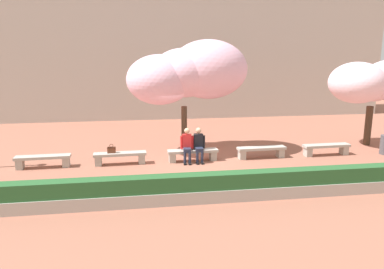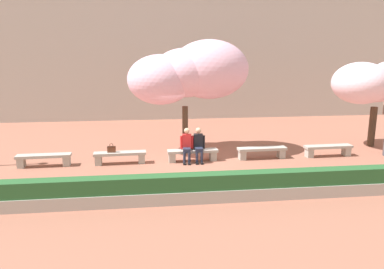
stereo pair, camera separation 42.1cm
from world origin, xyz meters
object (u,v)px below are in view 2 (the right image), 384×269
object	(u,v)px
person_seated_left	(187,144)
handbag	(111,149)
stone_bench_near_west	(120,156)
person_seated_right	(199,144)
cherry_tree_secondary	(376,83)
stone_bench_west_end	(44,158)
stone_bench_center	(193,153)
stone_bench_near_east	(262,151)
stone_bench_east_end	(328,149)
cherry_tree_main	(188,73)

from	to	relation	value
person_seated_left	handbag	xyz separation A→B (m)	(-2.81, 0.06, -0.12)
stone_bench_near_west	person_seated_right	size ratio (longest dim) A/B	1.50
cherry_tree_secondary	person_seated_left	bearing A→B (deg)	-170.47
stone_bench_near_west	handbag	size ratio (longest dim) A/B	5.71
stone_bench_west_end	stone_bench_center	bearing A→B (deg)	0.00
stone_bench_near_east	person_seated_right	size ratio (longest dim) A/B	1.50
stone_bench_center	stone_bench_west_end	bearing A→B (deg)	180.00
stone_bench_near_west	stone_bench_west_end	bearing A→B (deg)	180.00
handbag	person_seated_right	bearing A→B (deg)	-1.12
stone_bench_east_end	person_seated_right	bearing A→B (deg)	-179.42
stone_bench_west_end	stone_bench_near_west	size ratio (longest dim) A/B	1.00
stone_bench_near_east	person_seated_left	bearing A→B (deg)	-178.97
stone_bench_near_west	stone_bench_east_end	xyz separation A→B (m)	(8.20, 0.00, 0.00)
person_seated_left	stone_bench_near_east	bearing A→B (deg)	1.03
stone_bench_near_west	person_seated_right	bearing A→B (deg)	-1.04
cherry_tree_main	cherry_tree_secondary	size ratio (longest dim) A/B	1.23
person_seated_right	cherry_tree_secondary	bearing A→B (deg)	10.06
stone_bench_near_east	cherry_tree_main	size ratio (longest dim) A/B	0.40
stone_bench_near_east	handbag	distance (m)	5.77
stone_bench_near_west	cherry_tree_main	distance (m)	4.27
stone_bench_west_end	person_seated_right	world-z (taller)	person_seated_right
stone_bench_near_east	stone_bench_east_end	xyz separation A→B (m)	(2.73, 0.00, 0.00)
stone_bench_near_west	person_seated_right	xyz separation A→B (m)	(2.95, -0.05, 0.39)
stone_bench_east_end	person_seated_left	distance (m)	5.71
stone_bench_near_west	cherry_tree_secondary	world-z (taller)	cherry_tree_secondary
stone_bench_near_east	handbag	xyz separation A→B (m)	(-5.77, 0.01, 0.27)
stone_bench_center	person_seated_left	distance (m)	0.46
stone_bench_west_end	stone_bench_east_end	distance (m)	10.93
stone_bench_near_west	handbag	world-z (taller)	handbag
person_seated_right	cherry_tree_main	size ratio (longest dim) A/B	0.26
person_seated_left	stone_bench_center	bearing A→B (deg)	13.08
stone_bench_near_west	stone_bench_east_end	bearing A→B (deg)	0.00
stone_bench_east_end	person_seated_left	bearing A→B (deg)	-179.47
stone_bench_east_end	stone_bench_center	bearing A→B (deg)	180.00
stone_bench_center	cherry_tree_secondary	world-z (taller)	cherry_tree_secondary
handbag	cherry_tree_secondary	size ratio (longest dim) A/B	0.09
stone_bench_center	cherry_tree_main	xyz separation A→B (m)	(0.00, 1.46, 2.94)
person_seated_left	cherry_tree_secondary	world-z (taller)	cherry_tree_secondary
stone_bench_near_east	person_seated_left	size ratio (longest dim) A/B	1.50
person_seated_right	cherry_tree_main	xyz separation A→B (m)	(-0.22, 1.51, 2.55)
stone_bench_east_end	cherry_tree_main	bearing A→B (deg)	165.07
cherry_tree_main	cherry_tree_secondary	world-z (taller)	cherry_tree_main
person_seated_right	handbag	world-z (taller)	person_seated_right
handbag	cherry_tree_main	distance (m)	4.29
stone_bench_center	handbag	distance (m)	3.05
stone_bench_west_end	cherry_tree_main	world-z (taller)	cherry_tree_main
stone_bench_near_east	person_seated_left	world-z (taller)	person_seated_left
stone_bench_east_end	handbag	size ratio (longest dim) A/B	5.71
stone_bench_near_east	stone_bench_east_end	bearing A→B (deg)	0.00
handbag	cherry_tree_main	xyz separation A→B (m)	(3.04, 1.45, 2.67)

